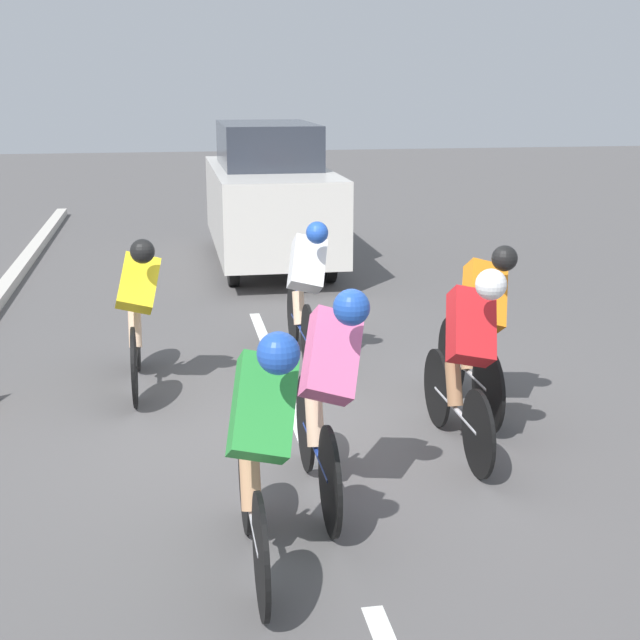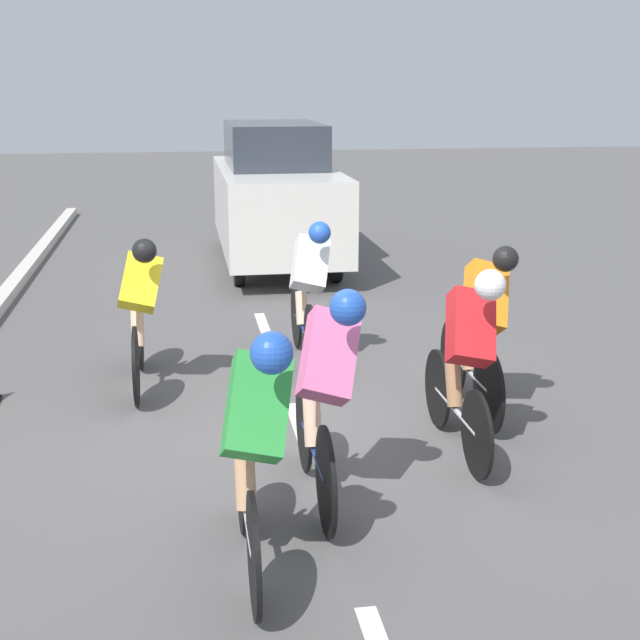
# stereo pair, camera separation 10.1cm
# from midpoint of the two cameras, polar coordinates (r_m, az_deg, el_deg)

# --- Properties ---
(ground_plane) EXTENTS (60.00, 60.00, 0.00)m
(ground_plane) POSITION_cam_midpoint_polar(r_m,az_deg,el_deg) (7.31, -0.76, -7.21)
(ground_plane) COLOR #565454
(lane_stripe_mid) EXTENTS (0.12, 1.40, 0.01)m
(lane_stripe_mid) POSITION_cam_midpoint_polar(r_m,az_deg,el_deg) (7.29, -0.74, -7.26)
(lane_stripe_mid) COLOR white
(lane_stripe_mid) RESTS_ON ground
(lane_stripe_far) EXTENTS (0.12, 1.40, 0.01)m
(lane_stripe_far) POSITION_cam_midpoint_polar(r_m,az_deg,el_deg) (10.30, -3.29, -0.54)
(lane_stripe_far) COLOR white
(lane_stripe_far) RESTS_ON ground
(cyclist_red) EXTENTS (0.43, 1.65, 1.49)m
(cyclist_red) POSITION_cam_midpoint_polar(r_m,az_deg,el_deg) (6.75, 9.80, -2.21)
(cyclist_red) COLOR black
(cyclist_red) RESTS_ON ground
(cyclist_yellow) EXTENTS (0.43, 1.75, 1.45)m
(cyclist_yellow) POSITION_cam_midpoint_polar(r_m,az_deg,el_deg) (8.26, -11.12, 0.63)
(cyclist_yellow) COLOR black
(cyclist_yellow) RESTS_ON ground
(cyclist_green) EXTENTS (0.44, 1.64, 1.53)m
(cyclist_green) POSITION_cam_midpoint_polar(r_m,az_deg,el_deg) (5.03, -3.65, -7.99)
(cyclist_green) COLOR black
(cyclist_green) RESTS_ON ground
(cyclist_pink) EXTENTS (0.47, 1.70, 1.54)m
(cyclist_pink) POSITION_cam_midpoint_polar(r_m,az_deg,el_deg) (5.86, 0.79, -4.47)
(cyclist_pink) COLOR black
(cyclist_pink) RESTS_ON ground
(cyclist_white) EXTENTS (0.44, 1.74, 1.48)m
(cyclist_white) POSITION_cam_midpoint_polar(r_m,az_deg,el_deg) (8.85, -0.47, 1.98)
(cyclist_white) COLOR black
(cyclist_white) RESTS_ON ground
(cyclist_orange) EXTENTS (0.46, 1.66, 1.50)m
(cyclist_orange) POSITION_cam_midpoint_polar(r_m,az_deg,el_deg) (7.59, 10.59, -0.40)
(cyclist_orange) COLOR black
(cyclist_orange) RESTS_ON ground
(support_car) EXTENTS (1.70, 4.39, 2.15)m
(support_car) POSITION_cam_midpoint_polar(r_m,az_deg,el_deg) (13.77, -2.64, 8.00)
(support_car) COLOR black
(support_car) RESTS_ON ground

